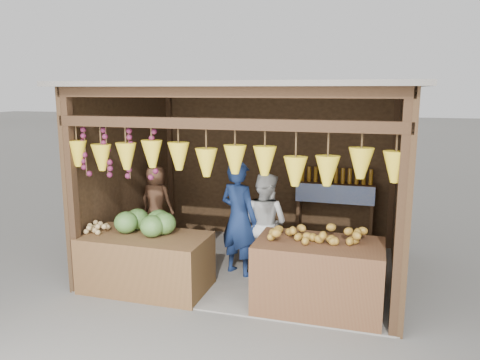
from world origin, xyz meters
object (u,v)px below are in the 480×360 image
(counter_right, at_px, (318,276))
(woman_standing, at_px, (265,223))
(vendor_seated, at_px, (156,201))
(counter_left, at_px, (146,262))
(man_standing, at_px, (239,219))

(counter_right, distance_m, woman_standing, 1.32)
(woman_standing, xyz_separation_m, vendor_seated, (-1.85, 0.38, 0.11))
(woman_standing, bearing_deg, counter_left, 55.41)
(man_standing, distance_m, woman_standing, 0.38)
(counter_right, height_order, man_standing, man_standing)
(vendor_seated, bearing_deg, woman_standing, 177.08)
(man_standing, xyz_separation_m, woman_standing, (0.33, 0.16, -0.08))
(counter_left, height_order, woman_standing, woman_standing)
(counter_right, height_order, woman_standing, woman_standing)
(vendor_seated, bearing_deg, counter_left, 119.45)
(man_standing, distance_m, vendor_seated, 1.61)
(man_standing, bearing_deg, vendor_seated, 3.13)
(counter_right, relative_size, man_standing, 0.90)
(counter_right, relative_size, woman_standing, 1.01)
(man_standing, bearing_deg, counter_left, 61.44)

